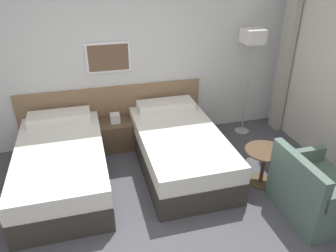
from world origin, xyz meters
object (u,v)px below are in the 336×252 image
(bed_near_window, at_px, (179,148))
(nightstand, at_px, (116,134))
(side_table, at_px, (264,160))
(armchair, at_px, (315,194))
(bed_near_door, at_px, (62,165))
(floor_lamp, at_px, (252,44))

(bed_near_window, relative_size, nightstand, 3.54)
(nightstand, xyz_separation_m, side_table, (1.71, -1.39, 0.13))
(side_table, distance_m, armchair, 0.73)
(bed_near_window, bearing_deg, nightstand, 136.57)
(bed_near_door, height_order, bed_near_window, same)
(side_table, bearing_deg, bed_near_window, 145.11)
(bed_near_window, height_order, floor_lamp, floor_lamp)
(bed_near_window, bearing_deg, armchair, -47.36)
(bed_near_window, distance_m, side_table, 1.14)
(bed_near_window, bearing_deg, floor_lamp, 27.42)
(bed_near_door, relative_size, armchair, 2.24)
(floor_lamp, xyz_separation_m, side_table, (-0.39, -1.33, -1.13))
(side_table, bearing_deg, bed_near_door, 165.43)
(floor_lamp, bearing_deg, side_table, -106.36)
(bed_near_door, height_order, nightstand, bed_near_door)
(nightstand, distance_m, floor_lamp, 2.45)
(bed_near_window, distance_m, floor_lamp, 1.91)
(bed_near_door, distance_m, floor_lamp, 3.20)
(floor_lamp, bearing_deg, armchair, -93.13)
(bed_near_door, height_order, side_table, bed_near_door)
(nightstand, bearing_deg, bed_near_window, -43.43)
(nightstand, relative_size, side_table, 1.12)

